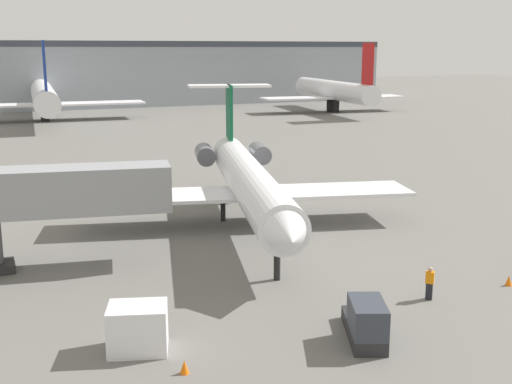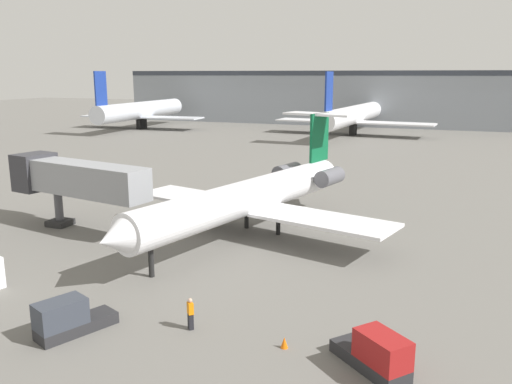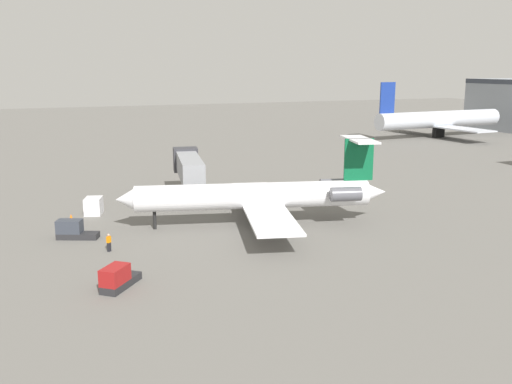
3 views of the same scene
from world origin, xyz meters
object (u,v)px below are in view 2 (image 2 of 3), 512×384
object	(u,v)px
ground_crew_marshaller	(190,313)
baggage_tug_lead	(68,319)
jet_bridge	(71,178)
traffic_cone_near	(284,343)
parked_airliner_west_end	(141,111)
parked_airliner_west_mid	(353,115)
regional_jet	(254,195)
baggage_tug_trailing	(376,354)

from	to	relation	value
ground_crew_marshaller	baggage_tug_lead	world-z (taller)	baggage_tug_lead
jet_bridge	traffic_cone_near	world-z (taller)	jet_bridge
parked_airliner_west_end	parked_airliner_west_mid	xyz separation A→B (m)	(49.69, 4.51, -0.07)
baggage_tug_lead	traffic_cone_near	world-z (taller)	baggage_tug_lead
regional_jet	ground_crew_marshaller	distance (m)	16.89
jet_bridge	ground_crew_marshaller	distance (m)	21.96
jet_bridge	baggage_tug_lead	distance (m)	19.87
jet_bridge	baggage_tug_trailing	distance (m)	30.38
parked_airliner_west_end	regional_jet	bearing A→B (deg)	-51.32
regional_jet	baggage_tug_lead	world-z (taller)	regional_jet
jet_bridge	traffic_cone_near	distance (m)	26.35
baggage_tug_trailing	parked_airliner_west_end	distance (m)	110.64
regional_jet	ground_crew_marshaller	bearing A→B (deg)	-80.01
jet_bridge	regional_jet	bearing A→B (deg)	14.75
jet_bridge	parked_airliner_west_mid	size ratio (longest dim) A/B	0.35
regional_jet	jet_bridge	distance (m)	15.30
ground_crew_marshaller	parked_airliner_west_mid	world-z (taller)	parked_airliner_west_mid
regional_jet	ground_crew_marshaller	xyz separation A→B (m)	(2.90, -16.45, -2.47)
baggage_tug_trailing	traffic_cone_near	distance (m)	4.46
jet_bridge	parked_airliner_west_mid	world-z (taller)	parked_airliner_west_mid
baggage_tug_lead	parked_airliner_west_mid	bearing A→B (deg)	92.26
ground_crew_marshaller	traffic_cone_near	bearing A→B (deg)	-1.23
parked_airliner_west_mid	regional_jet	bearing A→B (deg)	-85.20
ground_crew_marshaller	parked_airliner_west_mid	xyz separation A→B (m)	(-9.15, 90.85, 3.36)
ground_crew_marshaller	baggage_tug_trailing	distance (m)	9.48
traffic_cone_near	jet_bridge	bearing A→B (deg)	150.86
parked_airliner_west_end	parked_airliner_west_mid	bearing A→B (deg)	5.19
ground_crew_marshaller	traffic_cone_near	distance (m)	5.10
regional_jet	baggage_tug_trailing	world-z (taller)	regional_jet
regional_jet	parked_airliner_west_mid	bearing A→B (deg)	94.80
baggage_tug_lead	regional_jet	bearing A→B (deg)	82.41
regional_jet	ground_crew_marshaller	world-z (taller)	regional_jet
jet_bridge	parked_airliner_west_end	bearing A→B (deg)	119.17
traffic_cone_near	parked_airliner_west_mid	size ratio (longest dim) A/B	0.01
parked_airliner_west_mid	jet_bridge	bearing A→B (deg)	-96.21
baggage_tug_lead	parked_airliner_west_mid	world-z (taller)	parked_airliner_west_mid
baggage_tug_lead	jet_bridge	bearing A→B (deg)	128.66
baggage_tug_trailing	traffic_cone_near	xyz separation A→B (m)	(-4.39, 0.54, -0.56)
jet_bridge	parked_airliner_west_mid	bearing A→B (deg)	83.79
traffic_cone_near	parked_airliner_west_mid	distance (m)	92.14
traffic_cone_near	regional_jet	bearing A→B (deg)	115.70
jet_bridge	traffic_cone_near	xyz separation A→B (m)	(22.74, -12.67, -4.08)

